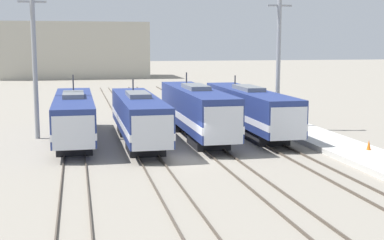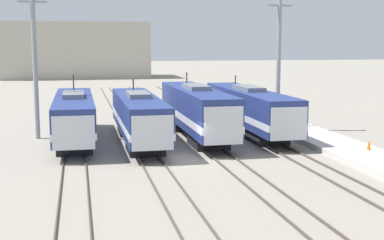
{
  "view_description": "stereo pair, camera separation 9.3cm",
  "coord_description": "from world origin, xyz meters",
  "px_view_note": "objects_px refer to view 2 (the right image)",
  "views": [
    {
      "loc": [
        -7.16,
        -34.69,
        7.81
      ],
      "look_at": [
        0.77,
        2.05,
        2.39
      ],
      "focal_mm": 50.0,
      "sensor_mm": 36.0,
      "label": 1
    },
    {
      "loc": [
        -7.07,
        -34.71,
        7.81
      ],
      "look_at": [
        0.77,
        2.05,
        2.39
      ],
      "focal_mm": 50.0,
      "sensor_mm": 36.0,
      "label": 2
    }
  ],
  "objects_px": {
    "locomotive_center_left": "(139,117)",
    "traffic_cone": "(369,145)",
    "locomotive_center_right": "(197,111)",
    "catenary_tower_left": "(35,60)",
    "locomotive_far_left": "(74,117)",
    "locomotive_far_right": "(250,109)",
    "catenary_tower_right": "(279,59)"
  },
  "relations": [
    {
      "from": "locomotive_center_right",
      "to": "catenary_tower_left",
      "type": "distance_m",
      "value": 13.84
    },
    {
      "from": "traffic_cone",
      "to": "locomotive_far_right",
      "type": "bearing_deg",
      "value": 116.29
    },
    {
      "from": "catenary_tower_right",
      "to": "traffic_cone",
      "type": "xyz_separation_m",
      "value": [
        2.18,
        -11.95,
        -5.69
      ]
    },
    {
      "from": "locomotive_center_left",
      "to": "locomotive_center_right",
      "type": "distance_m",
      "value": 5.17
    },
    {
      "from": "locomotive_center_left",
      "to": "locomotive_far_right",
      "type": "distance_m",
      "value": 10.26
    },
    {
      "from": "locomotive_far_left",
      "to": "traffic_cone",
      "type": "distance_m",
      "value": 22.4
    },
    {
      "from": "locomotive_far_right",
      "to": "catenary_tower_left",
      "type": "relative_size",
      "value": 1.47
    },
    {
      "from": "catenary_tower_right",
      "to": "locomotive_far_left",
      "type": "bearing_deg",
      "value": -172.87
    },
    {
      "from": "locomotive_center_right",
      "to": "traffic_cone",
      "type": "distance_m",
      "value": 14.0
    },
    {
      "from": "locomotive_center_left",
      "to": "locomotive_far_right",
      "type": "height_order",
      "value": "locomotive_far_right"
    },
    {
      "from": "locomotive_far_left",
      "to": "locomotive_center_left",
      "type": "relative_size",
      "value": 1.04
    },
    {
      "from": "locomotive_center_left",
      "to": "locomotive_far_right",
      "type": "relative_size",
      "value": 0.89
    },
    {
      "from": "locomotive_center_right",
      "to": "catenary_tower_left",
      "type": "relative_size",
      "value": 1.39
    },
    {
      "from": "catenary_tower_right",
      "to": "traffic_cone",
      "type": "relative_size",
      "value": 18.1
    },
    {
      "from": "locomotive_far_right",
      "to": "catenary_tower_right",
      "type": "bearing_deg",
      "value": 24.77
    },
    {
      "from": "locomotive_center_left",
      "to": "locomotive_center_right",
      "type": "xyz_separation_m",
      "value": [
        4.98,
        1.39,
        0.19
      ]
    },
    {
      "from": "locomotive_center_left",
      "to": "catenary_tower_right",
      "type": "xyz_separation_m",
      "value": [
        12.99,
        3.86,
        4.38
      ]
    },
    {
      "from": "locomotive_far_right",
      "to": "locomotive_far_left",
      "type": "bearing_deg",
      "value": -176.74
    },
    {
      "from": "locomotive_center_right",
      "to": "catenary_tower_left",
      "type": "xyz_separation_m",
      "value": [
        -12.95,
        2.47,
        4.19
      ]
    },
    {
      "from": "locomotive_far_left",
      "to": "locomotive_far_right",
      "type": "bearing_deg",
      "value": 3.26
    },
    {
      "from": "locomotive_far_right",
      "to": "catenary_tower_left",
      "type": "distance_m",
      "value": 18.5
    },
    {
      "from": "locomotive_far_left",
      "to": "catenary_tower_left",
      "type": "distance_m",
      "value": 5.79
    },
    {
      "from": "locomotive_far_right",
      "to": "traffic_cone",
      "type": "distance_m",
      "value": 11.85
    },
    {
      "from": "locomotive_far_right",
      "to": "catenary_tower_right",
      "type": "xyz_separation_m",
      "value": [
        3.03,
        1.4,
        4.32
      ]
    },
    {
      "from": "locomotive_center_left",
      "to": "traffic_cone",
      "type": "xyz_separation_m",
      "value": [
        15.17,
        -8.09,
        -1.31
      ]
    },
    {
      "from": "locomotive_far_right",
      "to": "traffic_cone",
      "type": "height_order",
      "value": "locomotive_far_right"
    },
    {
      "from": "locomotive_center_left",
      "to": "locomotive_center_right",
      "type": "height_order",
      "value": "locomotive_center_right"
    },
    {
      "from": "catenary_tower_left",
      "to": "catenary_tower_right",
      "type": "relative_size",
      "value": 1.0
    },
    {
      "from": "locomotive_center_right",
      "to": "traffic_cone",
      "type": "relative_size",
      "value": 25.12
    },
    {
      "from": "catenary_tower_right",
      "to": "traffic_cone",
      "type": "distance_m",
      "value": 13.42
    },
    {
      "from": "locomotive_far_left",
      "to": "locomotive_far_right",
      "type": "distance_m",
      "value": 14.96
    },
    {
      "from": "locomotive_far_left",
      "to": "catenary_tower_left",
      "type": "height_order",
      "value": "catenary_tower_left"
    }
  ]
}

